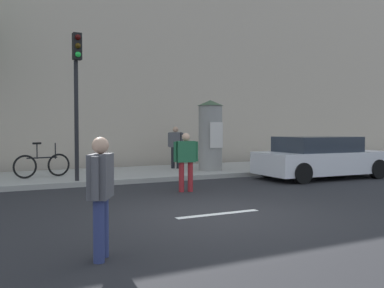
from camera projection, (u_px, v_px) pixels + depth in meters
ground_plane at (218, 214)px, 8.22m from camera, size 80.00×80.00×0.00m
sidewalk_curb at (115, 175)px, 14.46m from camera, size 36.00×4.00×0.15m
lane_markings at (218, 214)px, 8.22m from camera, size 25.80×0.16×0.01m
building_backdrop at (82, 48)px, 18.72m from camera, size 36.00×5.00×10.50m
traffic_light at (77, 82)px, 12.05m from camera, size 0.24×0.45×4.22m
poster_column at (210, 135)px, 15.21m from camera, size 0.94×0.94×2.54m
pedestrian_in_light_jacket at (186, 157)px, 11.11m from camera, size 0.65×0.45×1.55m
pedestrian_tallest at (101, 188)px, 5.34m from camera, size 0.44×0.59×1.56m
pedestrian_near_pole at (176, 144)px, 15.97m from camera, size 0.48×0.47×1.59m
bicycle_leaning at (42, 165)px, 13.07m from camera, size 1.74×0.45×1.09m
parked_car_blue at (321, 158)px, 14.11m from camera, size 4.54×2.15×1.39m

